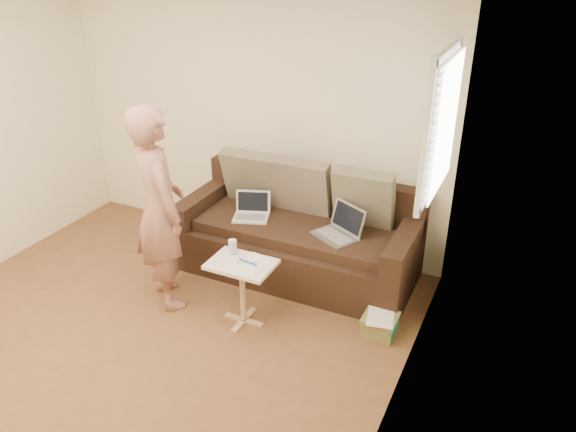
# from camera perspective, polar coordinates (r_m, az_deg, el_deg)

# --- Properties ---
(floor) EXTENTS (4.50, 4.50, 0.00)m
(floor) POSITION_cam_1_polar(r_m,az_deg,el_deg) (4.55, -17.41, -14.12)
(floor) COLOR brown
(floor) RESTS_ON ground
(wall_back) EXTENTS (4.00, 0.00, 4.00)m
(wall_back) POSITION_cam_1_polar(r_m,az_deg,el_deg) (5.55, -3.78, 9.97)
(wall_back) COLOR #F2E9BD
(wall_back) RESTS_ON ground
(wall_right) EXTENTS (0.00, 4.50, 4.50)m
(wall_right) POSITION_cam_1_polar(r_m,az_deg,el_deg) (2.93, 9.64, -6.44)
(wall_right) COLOR #F2E9BD
(wall_right) RESTS_ON ground
(window_blinds) EXTENTS (0.12, 0.88, 1.08)m
(window_blinds) POSITION_cam_1_polar(r_m,az_deg,el_deg) (4.12, 15.42, 9.00)
(window_blinds) COLOR white
(window_blinds) RESTS_ON wall_right
(sofa) EXTENTS (2.20, 0.95, 0.85)m
(sofa) POSITION_cam_1_polar(r_m,az_deg,el_deg) (5.19, 0.95, -1.66)
(sofa) COLOR black
(sofa) RESTS_ON ground
(pillow_left) EXTENTS (0.55, 0.29, 0.57)m
(pillow_left) POSITION_cam_1_polar(r_m,az_deg,el_deg) (5.46, -3.81, 3.99)
(pillow_left) COLOR #665D4B
(pillow_left) RESTS_ON sofa
(pillow_mid) EXTENTS (0.55, 0.27, 0.57)m
(pillow_mid) POSITION_cam_1_polar(r_m,az_deg,el_deg) (5.23, 1.49, 3.01)
(pillow_mid) COLOR brown
(pillow_mid) RESTS_ON sofa
(pillow_right) EXTENTS (0.55, 0.28, 0.57)m
(pillow_right) POSITION_cam_1_polar(r_m,az_deg,el_deg) (5.04, 7.73, 1.82)
(pillow_right) COLOR #665D4B
(pillow_right) RESTS_ON sofa
(laptop_silver) EXTENTS (0.47, 0.43, 0.26)m
(laptop_silver) POSITION_cam_1_polar(r_m,az_deg,el_deg) (4.92, 4.80, -2.18)
(laptop_silver) COLOR #B7BABC
(laptop_silver) RESTS_ON sofa
(laptop_white) EXTENTS (0.38, 0.33, 0.24)m
(laptop_white) POSITION_cam_1_polar(r_m,az_deg,el_deg) (5.24, -3.82, -0.28)
(laptop_white) COLOR white
(laptop_white) RESTS_ON sofa
(person) EXTENTS (0.78, 0.73, 1.77)m
(person) POSITION_cam_1_polar(r_m,az_deg,el_deg) (4.71, -13.00, 0.76)
(person) COLOR #985353
(person) RESTS_ON ground
(side_table) EXTENTS (0.52, 0.36, 0.57)m
(side_table) POSITION_cam_1_polar(r_m,az_deg,el_deg) (4.60, -4.66, -7.81)
(side_table) COLOR silver
(side_table) RESTS_ON ground
(drinking_glass) EXTENTS (0.07, 0.07, 0.12)m
(drinking_glass) POSITION_cam_1_polar(r_m,az_deg,el_deg) (4.56, -5.68, -3.14)
(drinking_glass) COLOR silver
(drinking_glass) RESTS_ON side_table
(scissors) EXTENTS (0.20, 0.14, 0.02)m
(scissors) POSITION_cam_1_polar(r_m,az_deg,el_deg) (4.43, -4.12, -4.75)
(scissors) COLOR silver
(scissors) RESTS_ON side_table
(paper_on_table) EXTENTS (0.25, 0.33, 0.00)m
(paper_on_table) POSITION_cam_1_polar(r_m,az_deg,el_deg) (4.43, -3.62, -4.89)
(paper_on_table) COLOR white
(paper_on_table) RESTS_ON side_table
(striped_box) EXTENTS (0.27, 0.27, 0.17)m
(striped_box) POSITION_cam_1_polar(r_m,az_deg,el_deg) (4.64, 9.38, -10.90)
(striped_box) COLOR #C86F1E
(striped_box) RESTS_ON ground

